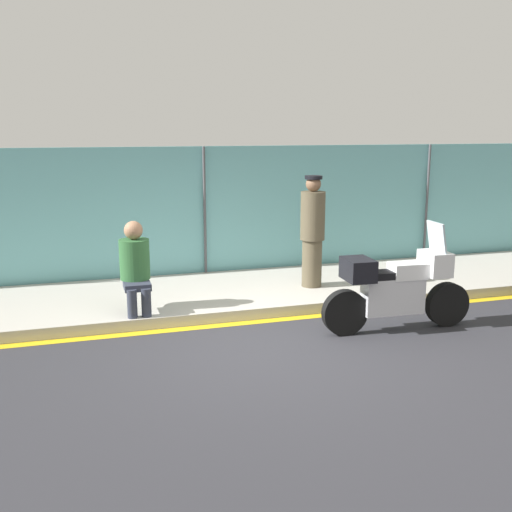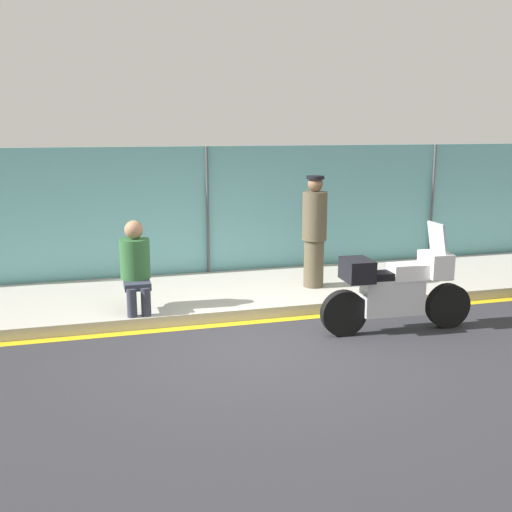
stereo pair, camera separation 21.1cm
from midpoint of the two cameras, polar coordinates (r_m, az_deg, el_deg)
The scene contains 7 objects.
ground_plane at distance 7.95m, azimuth 0.04°, elevation -8.61°, with size 120.00×120.00×0.00m, color #2D2D33.
sidewalk at distance 10.07m, azimuth -3.88°, elevation -3.62°, with size 34.53×2.51×0.17m.
curb_paint_stripe at distance 8.85m, azimuth -1.87°, elevation -6.40°, with size 34.53×0.18×0.01m.
storefront_fence at distance 11.12m, azimuth -5.55°, elevation 3.95°, with size 32.81×0.17×2.49m.
motorcycle at distance 8.58m, azimuth 12.56°, elevation -2.97°, with size 2.23×0.56×1.53m.
officer_standing at distance 10.05m, azimuth 4.80°, elevation 2.43°, with size 0.41×0.41×1.87m.
person_seated_on_curb at distance 8.90m, azimuth -12.11°, elevation -0.60°, with size 0.44×0.71×1.33m.
Camera 1 is at (-2.28, -7.08, 2.81)m, focal length 42.00 mm.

